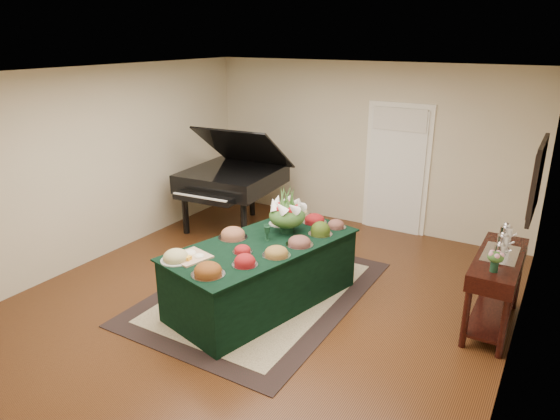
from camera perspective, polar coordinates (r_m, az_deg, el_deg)
The scene contains 14 objects.
ground at distance 6.33m, azimuth -1.40°, elevation -9.79°, with size 6.00×6.00×0.00m, color black.
area_rug at distance 6.41m, azimuth -2.13°, elevation -9.33°, with size 2.28×3.19×0.01m.
kitchen_doorway at distance 8.26m, azimuth 13.17°, elevation 4.42°, with size 1.05×0.07×2.10m.
buffet_table at distance 6.00m, azimuth -1.99°, elevation -7.24°, with size 1.63×2.51×0.79m.
food_platters at distance 5.86m, azimuth -1.43°, elevation -3.19°, with size 1.37×2.35×0.14m.
cutting_board at distance 5.55m, azimuth -10.09°, elevation -5.03°, with size 0.45×0.45×0.10m.
green_goblets at distance 5.91m, azimuth -1.51°, elevation -2.57°, with size 0.11×0.12×0.18m.
floral_centerpiece at distance 6.06m, azimuth 0.83°, elevation -0.14°, with size 0.46×0.46×0.46m.
grand_piano at distance 8.24m, azimuth -5.47°, elevation 3.69°, with size 1.60×1.79×1.73m.
wicker_basket at distance 7.77m, azimuth -0.46°, elevation -3.03°, with size 0.38×0.38×0.24m, color olive.
mahogany_sideboard at distance 5.90m, azimuth 23.59°, elevation -6.51°, with size 0.45×1.33×0.86m.
tea_service at distance 5.84m, azimuth 24.08°, elevation -3.51°, with size 0.34×0.58×0.30m.
pink_bouquet at distance 5.36m, azimuth 23.41°, elevation -5.03°, with size 0.18×0.18×0.23m.
wall_painting at distance 5.53m, azimuth 27.33°, elevation 3.23°, with size 0.05×0.95×0.75m.
Camera 1 is at (2.94, -4.67, 3.09)m, focal length 32.00 mm.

